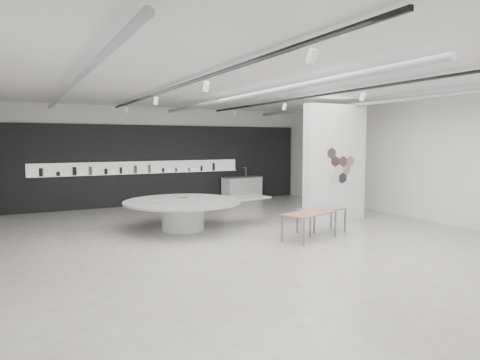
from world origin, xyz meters
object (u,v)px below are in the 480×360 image
display_island (185,211)px  sample_table_stone (321,211)px  partition_column (335,163)px  sample_table_wood (309,214)px  kitchen_counter (242,188)px

display_island → sample_table_stone: (3.14, -2.07, 0.06)m
partition_column → sample_table_wood: (-2.29, -1.76, -1.17)m
sample_table_wood → partition_column: bearing=37.5°
sample_table_wood → kitchen_counter: (1.97, 7.29, -0.14)m
partition_column → sample_table_wood: bearing=-142.5°
partition_column → kitchen_counter: (-0.33, 5.53, -1.31)m
kitchen_counter → partition_column: bearing=-94.3°
sample_table_wood → sample_table_stone: 0.94m
display_island → kitchen_counter: size_ratio=2.55×
sample_table_stone → display_island: bearing=146.6°
display_island → kitchen_counter: 6.39m
sample_table_stone → partition_column: bearing=39.8°
sample_table_wood → sample_table_stone: size_ratio=1.25×
kitchen_counter → sample_table_stone: bearing=-107.5°
sample_table_stone → kitchen_counter: (1.18, 6.78, -0.11)m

